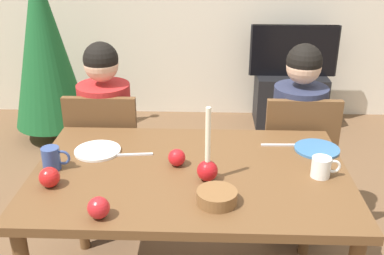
% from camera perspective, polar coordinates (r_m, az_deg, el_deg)
% --- Properties ---
extents(dining_table, '(1.40, 0.90, 0.75)m').
position_cam_1_polar(dining_table, '(2.09, -0.21, -7.33)').
color(dining_table, brown).
rests_on(dining_table, ground).
extents(chair_left, '(0.40, 0.40, 0.90)m').
position_cam_1_polar(chair_left, '(2.76, -10.49, -3.21)').
color(chair_left, brown).
rests_on(chair_left, ground).
extents(chair_right, '(0.40, 0.40, 0.90)m').
position_cam_1_polar(chair_right, '(2.74, 12.76, -3.58)').
color(chair_right, brown).
rests_on(chair_right, ground).
extents(person_left_child, '(0.30, 0.30, 1.17)m').
position_cam_1_polar(person_left_child, '(2.76, -10.44, -1.84)').
color(person_left_child, '#33384C').
rests_on(person_left_child, ground).
extents(person_right_child, '(0.30, 0.30, 1.17)m').
position_cam_1_polar(person_right_child, '(2.75, 12.76, -2.20)').
color(person_right_child, '#33384C').
rests_on(person_right_child, ground).
extents(tv_stand, '(0.64, 0.40, 0.48)m').
position_cam_1_polar(tv_stand, '(4.42, 12.00, 3.41)').
color(tv_stand, black).
rests_on(tv_stand, ground).
extents(tv, '(0.79, 0.05, 0.46)m').
position_cam_1_polar(tv, '(4.29, 12.53, 9.30)').
color(tv, black).
rests_on(tv, tv_stand).
extents(christmas_tree, '(0.63, 0.63, 1.61)m').
position_cam_1_polar(christmas_tree, '(4.05, -17.91, 9.68)').
color(christmas_tree, brown).
rests_on(christmas_tree, ground).
extents(candle_centerpiece, '(0.09, 0.09, 0.33)m').
position_cam_1_polar(candle_centerpiece, '(1.94, 1.93, -4.79)').
color(candle_centerpiece, red).
rests_on(candle_centerpiece, dining_table).
extents(plate_left, '(0.22, 0.22, 0.01)m').
position_cam_1_polar(plate_left, '(2.25, -11.64, -2.84)').
color(plate_left, white).
rests_on(plate_left, dining_table).
extents(plate_right, '(0.22, 0.22, 0.01)m').
position_cam_1_polar(plate_right, '(2.30, 15.26, -2.59)').
color(plate_right, teal).
rests_on(plate_right, dining_table).
extents(mug_left, '(0.13, 0.08, 0.10)m').
position_cam_1_polar(mug_left, '(2.13, -16.99, -3.68)').
color(mug_left, '#33477F').
rests_on(mug_left, dining_table).
extents(mug_right, '(0.13, 0.08, 0.09)m').
position_cam_1_polar(mug_right, '(2.06, 15.82, -4.75)').
color(mug_right, white).
rests_on(mug_right, dining_table).
extents(fork_left, '(0.18, 0.04, 0.01)m').
position_cam_1_polar(fork_left, '(2.19, -7.24, -3.35)').
color(fork_left, silver).
rests_on(fork_left, dining_table).
extents(fork_right, '(0.18, 0.02, 0.01)m').
position_cam_1_polar(fork_right, '(2.31, 10.79, -2.14)').
color(fork_right, silver).
rests_on(fork_right, dining_table).
extents(bowl_walnuts, '(0.16, 0.16, 0.05)m').
position_cam_1_polar(bowl_walnuts, '(1.82, 3.11, -8.60)').
color(bowl_walnuts, brown).
rests_on(bowl_walnuts, dining_table).
extents(apple_near_candle, '(0.08, 0.08, 0.08)m').
position_cam_1_polar(apple_near_candle, '(2.07, -1.90, -3.75)').
color(apple_near_candle, red).
rests_on(apple_near_candle, dining_table).
extents(apple_by_left_plate, '(0.09, 0.09, 0.09)m').
position_cam_1_polar(apple_by_left_plate, '(2.00, -17.29, -5.91)').
color(apple_by_left_plate, red).
rests_on(apple_by_left_plate, dining_table).
extents(apple_by_right_mug, '(0.08, 0.08, 0.08)m').
position_cam_1_polar(apple_by_right_mug, '(1.76, -11.53, -9.74)').
color(apple_by_right_mug, red).
rests_on(apple_by_right_mug, dining_table).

